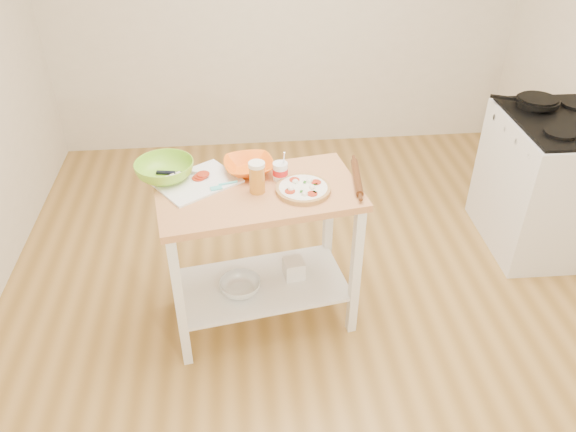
% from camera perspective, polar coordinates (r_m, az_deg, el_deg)
% --- Properties ---
extents(room_shell, '(4.04, 4.54, 2.74)m').
position_cam_1_polar(room_shell, '(2.77, 4.05, 11.29)').
color(room_shell, '#A97E3E').
rests_on(room_shell, ground).
extents(prep_island, '(1.13, 0.73, 0.90)m').
position_cam_1_polar(prep_island, '(3.06, -2.90, -1.48)').
color(prep_island, tan).
rests_on(prep_island, ground).
extents(gas_stove, '(0.72, 0.84, 1.11)m').
position_cam_1_polar(gas_stove, '(4.19, 25.01, 3.09)').
color(gas_stove, white).
rests_on(gas_stove, ground).
extents(skillet, '(0.41, 0.28, 0.03)m').
position_cam_1_polar(skillet, '(4.08, 23.92, 10.60)').
color(skillet, black).
rests_on(skillet, gas_stove).
extents(pizza, '(0.29, 0.29, 0.05)m').
position_cam_1_polar(pizza, '(2.90, 1.55, 2.79)').
color(pizza, tan).
rests_on(pizza, prep_island).
extents(cutting_board, '(0.50, 0.47, 0.04)m').
position_cam_1_polar(cutting_board, '(3.01, -9.28, 3.46)').
color(cutting_board, white).
rests_on(cutting_board, prep_island).
extents(spatula, '(0.14, 0.08, 0.01)m').
position_cam_1_polar(spatula, '(2.94, -6.66, 3.11)').
color(spatula, '#55D5D4').
rests_on(spatula, cutting_board).
extents(knife, '(0.27, 0.05, 0.01)m').
position_cam_1_polar(knife, '(3.09, -11.47, 4.32)').
color(knife, silver).
rests_on(knife, cutting_board).
extents(orange_bowl, '(0.30, 0.30, 0.07)m').
position_cam_1_polar(orange_bowl, '(3.07, -4.01, 5.05)').
color(orange_bowl, orange).
rests_on(orange_bowl, prep_island).
extents(green_bowl, '(0.37, 0.37, 0.10)m').
position_cam_1_polar(green_bowl, '(3.06, -12.42, 4.55)').
color(green_bowl, '#85CA2E').
rests_on(green_bowl, prep_island).
extents(beer_pint, '(0.08, 0.08, 0.17)m').
position_cam_1_polar(beer_pint, '(2.86, -3.17, 3.96)').
color(beer_pint, '#C27724').
rests_on(beer_pint, prep_island).
extents(yogurt_tub, '(0.08, 0.08, 0.17)m').
position_cam_1_polar(yogurt_tub, '(2.98, -0.79, 4.57)').
color(yogurt_tub, white).
rests_on(yogurt_tub, prep_island).
extents(rolling_pin, '(0.08, 0.34, 0.04)m').
position_cam_1_polar(rolling_pin, '(3.01, 7.01, 3.91)').
color(rolling_pin, '#512A12').
rests_on(rolling_pin, prep_island).
extents(shelf_glass_bowl, '(0.28, 0.28, 0.07)m').
position_cam_1_polar(shelf_glass_bowl, '(3.23, -4.87, -7.14)').
color(shelf_glass_bowl, silver).
rests_on(shelf_glass_bowl, prep_island).
extents(shelf_bin, '(0.13, 0.13, 0.11)m').
position_cam_1_polar(shelf_bin, '(3.31, 0.59, -5.35)').
color(shelf_bin, white).
rests_on(shelf_bin, prep_island).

